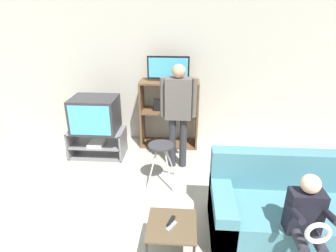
# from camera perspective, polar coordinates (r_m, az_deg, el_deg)

# --- Properties ---
(wall_back) EXTENTS (6.40, 0.06, 2.60)m
(wall_back) POSITION_cam_1_polar(r_m,az_deg,el_deg) (5.04, -0.99, 11.16)
(wall_back) COLOR beige
(wall_back) RESTS_ON ground_plane
(tv_stand) EXTENTS (0.91, 0.49, 0.46)m
(tv_stand) POSITION_cam_1_polar(r_m,az_deg,el_deg) (4.88, -14.12, -3.31)
(tv_stand) COLOR slate
(tv_stand) RESTS_ON ground_plane
(television_main) EXTENTS (0.72, 0.57, 0.56)m
(television_main) POSITION_cam_1_polar(r_m,az_deg,el_deg) (4.67, -14.59, 2.32)
(television_main) COLOR #2D2D33
(television_main) RESTS_ON tv_stand
(media_shelf) EXTENTS (1.01, 0.42, 1.19)m
(media_shelf) POSITION_cam_1_polar(r_m,az_deg,el_deg) (4.95, 0.26, 2.59)
(media_shelf) COLOR brown
(media_shelf) RESTS_ON ground_plane
(television_flat) EXTENTS (0.70, 0.20, 0.41)m
(television_flat) POSITION_cam_1_polar(r_m,az_deg,el_deg) (4.72, 0.06, 11.40)
(television_flat) COLOR black
(television_flat) RESTS_ON media_shelf
(folding_stool) EXTENTS (0.39, 0.45, 0.61)m
(folding_stool) POSITION_cam_1_polar(r_m,az_deg,el_deg) (3.88, -1.44, -5.25)
(folding_stool) COLOR #B7B7BC
(folding_stool) RESTS_ON ground_plane
(snack_table) EXTENTS (0.47, 0.47, 0.41)m
(snack_table) POSITION_cam_1_polar(r_m,az_deg,el_deg) (2.86, 0.77, -20.10)
(snack_table) COLOR brown
(snack_table) RESTS_ON ground_plane
(remote_control_black) EXTENTS (0.08, 0.15, 0.02)m
(remote_control_black) POSITION_cam_1_polar(r_m,az_deg,el_deg) (2.85, 0.61, -18.75)
(remote_control_black) COLOR black
(remote_control_black) RESTS_ON snack_table
(remote_control_white) EXTENTS (0.11, 0.14, 0.02)m
(remote_control_white) POSITION_cam_1_polar(r_m,az_deg,el_deg) (2.80, 0.73, -19.72)
(remote_control_white) COLOR gray
(remote_control_white) RESTS_ON snack_table
(couch) EXTENTS (1.96, 0.86, 0.88)m
(couch) POSITION_cam_1_polar(r_m,az_deg,el_deg) (3.47, 25.70, -15.49)
(couch) COLOR teal
(couch) RESTS_ON ground_plane
(person_standing_adult) EXTENTS (0.53, 0.20, 1.61)m
(person_standing_adult) POSITION_cam_1_polar(r_m,az_deg,el_deg) (4.11, 2.09, 3.78)
(person_standing_adult) COLOR #2D2D33
(person_standing_adult) RESTS_ON ground_plane
(person_seated_child) EXTENTS (0.33, 0.43, 1.02)m
(person_seated_child) POSITION_cam_1_polar(r_m,az_deg,el_deg) (2.85, 26.36, -16.92)
(person_seated_child) COLOR #2D2D38
(person_seated_child) RESTS_ON ground_plane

